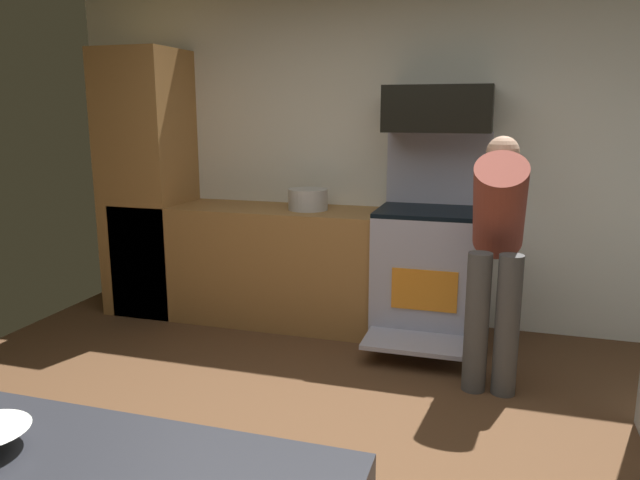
{
  "coord_description": "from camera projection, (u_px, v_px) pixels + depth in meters",
  "views": [
    {
      "loc": [
        0.85,
        -2.25,
        1.62
      ],
      "look_at": [
        0.07,
        0.3,
        1.05
      ],
      "focal_mm": 33.56,
      "sensor_mm": 36.0,
      "label": 1
    }
  ],
  "objects": [
    {
      "name": "person_cook",
      "position": [
        497.0,
        242.0,
        3.49
      ],
      "size": [
        0.31,
        0.64,
        1.48
      ],
      "color": "#4F4F4F",
      "rests_on": "ground"
    },
    {
      "name": "cabinet_column",
      "position": [
        149.0,
        184.0,
        4.86
      ],
      "size": [
        0.6,
        0.6,
        2.1
      ],
      "primitive_type": "cube",
      "color": "#A3713C",
      "rests_on": "ground"
    },
    {
      "name": "wall_back",
      "position": [
        388.0,
        154.0,
        4.6
      ],
      "size": [
        5.2,
        0.12,
        2.6
      ],
      "primitive_type": "cube",
      "color": "silver",
      "rests_on": "ground"
    },
    {
      "name": "microwave",
      "position": [
        438.0,
        109.0,
        4.16
      ],
      "size": [
        0.74,
        0.38,
        0.32
      ],
      "primitive_type": "cube",
      "color": "black",
      "rests_on": "oven_range"
    },
    {
      "name": "stock_pot",
      "position": [
        308.0,
        199.0,
        4.48
      ],
      "size": [
        0.3,
        0.3,
        0.16
      ],
      "primitive_type": "cylinder",
      "color": "beige",
      "rests_on": "lower_cabinet_run"
    },
    {
      "name": "lower_cabinet_run",
      "position": [
        264.0,
        264.0,
        4.7
      ],
      "size": [
        2.4,
        0.6,
        0.9
      ],
      "primitive_type": "cube",
      "color": "#A3713C",
      "rests_on": "ground"
    },
    {
      "name": "oven_range",
      "position": [
        430.0,
        270.0,
        4.31
      ],
      "size": [
        0.76,
        1.01,
        1.48
      ],
      "color": "#AFB1C7",
      "rests_on": "ground"
    }
  ]
}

